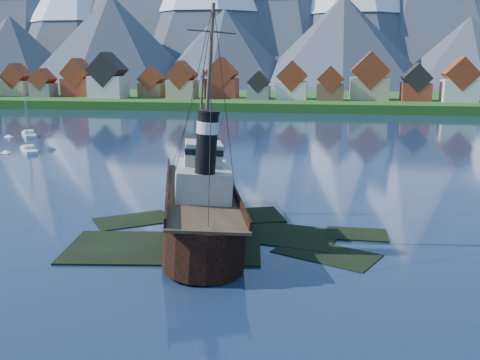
# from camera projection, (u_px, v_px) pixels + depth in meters

# --- Properties ---
(ground) EXTENTS (1400.00, 1400.00, 0.00)m
(ground) POSITION_uv_depth(u_px,v_px,m) (200.00, 243.00, 51.40)
(ground) COLOR #172540
(ground) RESTS_ON ground
(shoal) EXTENTS (31.71, 21.24, 1.14)m
(shoal) POSITION_uv_depth(u_px,v_px,m) (223.00, 240.00, 53.26)
(shoal) COLOR black
(shoal) RESTS_ON ground
(shore_bank) EXTENTS (600.00, 80.00, 3.20)m
(shore_bank) POSITION_uv_depth(u_px,v_px,m) (299.00, 104.00, 215.01)
(shore_bank) COLOR #224D16
(shore_bank) RESTS_ON ground
(seawall) EXTENTS (600.00, 2.50, 2.00)m
(seawall) POSITION_uv_depth(u_px,v_px,m) (293.00, 113.00, 178.44)
(seawall) COLOR #3F3D38
(seawall) RESTS_ON ground
(town) EXTENTS (250.96, 16.69, 17.30)m
(town) POSITION_uv_depth(u_px,v_px,m) (209.00, 82.00, 201.17)
(town) COLOR maroon
(town) RESTS_ON ground
(tugboat_wreck) EXTENTS (6.86, 29.54, 23.41)m
(tugboat_wreck) POSITION_uv_depth(u_px,v_px,m) (201.00, 202.00, 54.89)
(tugboat_wreck) COLOR black
(tugboat_wreck) RESTS_ON ground
(sailboat_a) EXTENTS (6.88, 7.75, 10.15)m
(sailboat_a) POSITION_uv_depth(u_px,v_px,m) (29.00, 150.00, 102.62)
(sailboat_a) COLOR silver
(sailboat_a) RESTS_ON ground
(sailboat_c) EXTENTS (7.22, 8.49, 11.55)m
(sailboat_c) POSITION_uv_depth(u_px,v_px,m) (29.00, 135.00, 123.25)
(sailboat_c) COLOR silver
(sailboat_c) RESTS_ON ground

